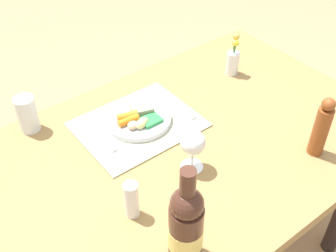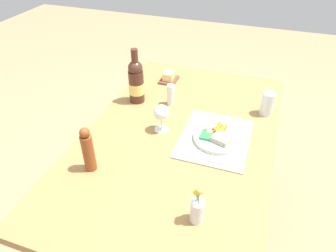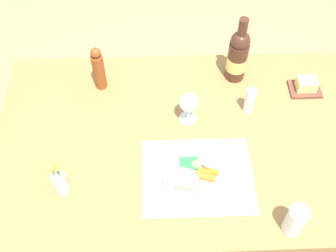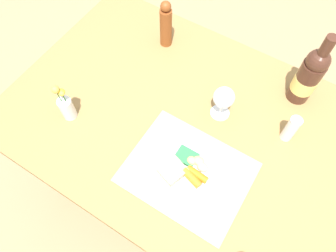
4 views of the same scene
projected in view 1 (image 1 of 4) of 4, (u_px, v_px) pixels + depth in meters
name	position (u px, v px, depth m)	size (l,w,h in m)	color
dining_table	(175.00, 167.00, 1.43)	(1.49, 0.90, 0.73)	olive
placemat	(138.00, 124.00, 1.47)	(0.40, 0.32, 0.01)	#9EA382
dinner_plate	(138.00, 118.00, 1.47)	(0.24, 0.24, 0.05)	silver
fork	(176.00, 105.00, 1.54)	(0.02, 0.19, 0.01)	silver
knife	(97.00, 137.00, 1.41)	(0.02, 0.19, 0.01)	silver
flower_vase	(233.00, 60.00, 1.67)	(0.05, 0.05, 0.17)	silver
wine_glass	(193.00, 144.00, 1.25)	(0.08, 0.08, 0.14)	white
water_tumbler	(28.00, 116.00, 1.42)	(0.07, 0.07, 0.13)	silver
pepper_mill	(321.00, 128.00, 1.30)	(0.05, 0.05, 0.21)	brown
wine_bottle	(186.00, 226.00, 1.00)	(0.09, 0.09, 0.31)	#46271C
salt_shaker	(132.00, 200.00, 1.14)	(0.04, 0.04, 0.12)	white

